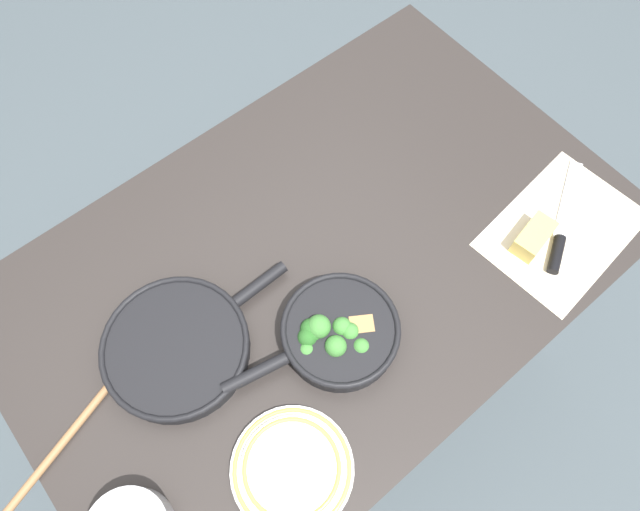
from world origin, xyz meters
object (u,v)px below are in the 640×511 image
Objects in this scene: wooden_spoon at (102,394)px; grater_knife at (561,231)px; skillet_broccoli at (337,332)px; cheese_block at (533,237)px; skillet_eggs at (177,347)px; dinner_plate_stack at (292,468)px.

grater_knife is (-0.92, 0.32, 0.00)m from wooden_spoon.
grater_knife is (-0.52, 0.13, -0.02)m from skillet_broccoli.
grater_knife is at bearing -36.48° from wooden_spoon.
skillet_eggs is at bearing -21.37° from cheese_block.
grater_knife is at bearing -22.05° from skillet_eggs.
cheese_block reaches higher than dinner_plate_stack.
skillet_broccoli is at bearing -35.33° from skillet_eggs.
wooden_spoon is 1.75× the size of dinner_plate_stack.
dinner_plate_stack is at bearing 2.99° from cheese_block.
cheese_block is at bearing -36.31° from wooden_spoon.
wooden_spoon is 0.38m from dinner_plate_stack.
wooden_spoon is (0.16, -0.02, -0.01)m from skillet_eggs.
dinner_plate_stack is at bearing -77.06° from wooden_spoon.
grater_knife is at bearing -179.29° from dinner_plate_stack.
skillet_broccoli is at bearing -147.97° from dinner_plate_stack.
dinner_plate_stack is (-0.19, 0.33, 0.01)m from wooden_spoon.
wooden_spoon is 0.91m from cheese_block.
grater_knife reaches higher than wooden_spoon.
skillet_broccoli reaches higher than skillet_eggs.
skillet_eggs is (0.25, -0.17, -0.01)m from skillet_broccoli.
dinner_plate_stack is (0.22, 0.14, -0.02)m from skillet_broccoli.
dinner_plate_stack is (-0.03, 0.31, -0.01)m from skillet_eggs.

